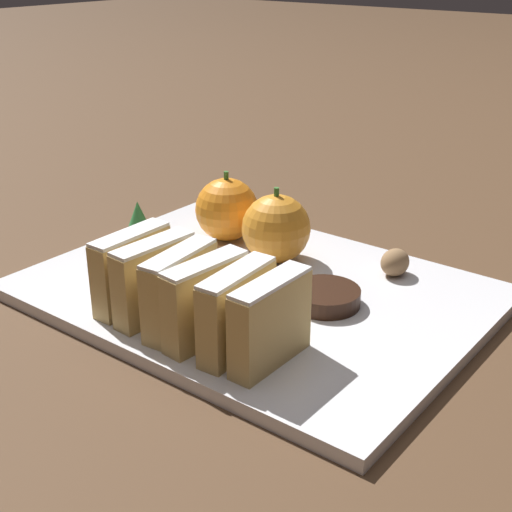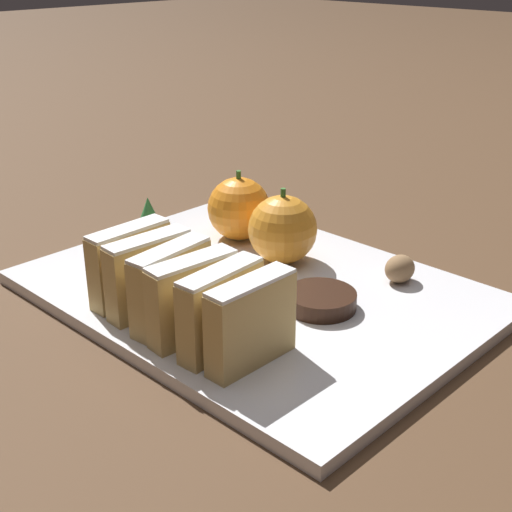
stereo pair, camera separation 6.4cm
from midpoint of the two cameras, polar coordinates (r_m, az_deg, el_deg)
name	(u,v)px [view 2 (the right image)]	position (r m, az deg, el deg)	size (l,w,h in m)	color
ground_plane	(256,298)	(0.66, 2.79, -3.42)	(6.00, 6.00, 0.00)	#513823
serving_platter	(256,292)	(0.65, 2.80, -2.96)	(0.30, 0.40, 0.01)	white
stollen_slice_front	(251,322)	(0.52, 3.13, -5.41)	(0.08, 0.02, 0.07)	tan
stollen_slice_second	(221,310)	(0.54, 0.58, -4.45)	(0.08, 0.03, 0.07)	tan
stollen_slice_third	(193,299)	(0.55, -1.77, -3.52)	(0.08, 0.03, 0.07)	tan
stollen_slice_fourth	(170,287)	(0.57, -3.73, -2.53)	(0.08, 0.03, 0.07)	tan
stollen_slice_fifth	(149,275)	(0.59, -5.52, -1.60)	(0.08, 0.02, 0.07)	tan
stollen_slice_sixth	(130,264)	(0.62, -7.14, -0.71)	(0.08, 0.02, 0.07)	tan
orange_near	(283,229)	(0.69, 4.79, 2.07)	(0.07, 0.07, 0.08)	orange
orange_far	(239,209)	(0.74, 1.08, 3.77)	(0.07, 0.07, 0.07)	orange
walnut	(400,269)	(0.67, 14.11, -1.05)	(0.03, 0.03, 0.03)	#8E6B47
chocolate_cookie	(321,300)	(0.61, 8.18, -3.59)	(0.06, 0.06, 0.01)	black
evergreen_sprig	(149,224)	(0.72, -6.04, 2.50)	(0.05, 0.05, 0.06)	#2D7538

